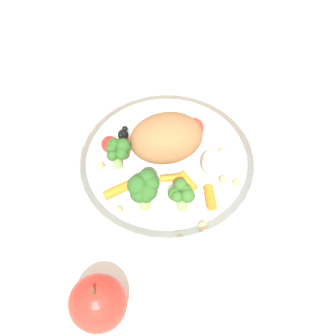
% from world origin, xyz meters
% --- Properties ---
extents(ground_plane, '(2.40, 2.40, 0.00)m').
position_xyz_m(ground_plane, '(0.00, 0.00, 0.00)').
color(ground_plane, silver).
extents(food_container, '(0.25, 0.25, 0.07)m').
position_xyz_m(food_container, '(0.02, 0.00, 0.03)').
color(food_container, white).
rests_on(food_container, ground_plane).
extents(loose_apple, '(0.06, 0.06, 0.08)m').
position_xyz_m(loose_apple, '(-0.13, -0.13, 0.03)').
color(loose_apple, red).
rests_on(loose_apple, ground_plane).
extents(folded_napkin, '(0.18, 0.17, 0.01)m').
position_xyz_m(folded_napkin, '(0.23, 0.11, 0.00)').
color(folded_napkin, white).
rests_on(folded_napkin, ground_plane).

